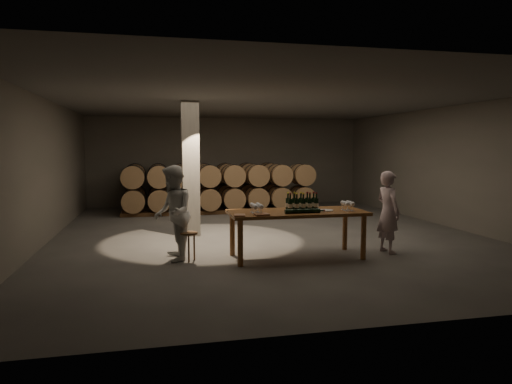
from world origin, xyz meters
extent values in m
plane|color=#4D4B48|center=(0.00, 0.00, 0.00)|extent=(12.00, 12.00, 0.00)
plane|color=#605E59|center=(0.00, 0.00, 3.20)|extent=(12.00, 12.00, 0.00)
plane|color=#686459|center=(0.00, 6.00, 1.60)|extent=(10.00, 0.00, 10.00)
plane|color=#686459|center=(0.00, -6.00, 1.60)|extent=(10.00, 0.00, 10.00)
plane|color=#686459|center=(-5.00, 0.00, 1.60)|extent=(0.00, 12.00, 12.00)
plane|color=#686459|center=(5.00, 0.00, 1.60)|extent=(0.00, 12.00, 12.00)
cube|color=slate|center=(-1.80, 0.20, 1.60)|extent=(0.40, 0.40, 3.20)
cylinder|color=brown|center=(-1.18, -2.93, 0.42)|extent=(0.10, 0.10, 0.84)
cylinder|color=brown|center=(1.18, -2.93, 0.42)|extent=(0.10, 0.10, 0.84)
cylinder|color=brown|center=(-1.18, -2.07, 0.42)|extent=(0.10, 0.10, 0.84)
cylinder|color=brown|center=(1.18, -2.07, 0.42)|extent=(0.10, 0.10, 0.84)
cube|color=brown|center=(0.00, -2.50, 0.87)|extent=(2.60, 1.10, 0.06)
cube|color=brown|center=(-0.96, 4.90, 0.06)|extent=(5.48, 0.10, 0.12)
cube|color=brown|center=(-0.96, 5.50, 0.06)|extent=(5.48, 0.10, 0.12)
cylinder|color=#9A7145|center=(-3.30, 5.20, 0.47)|extent=(0.70, 0.95, 0.70)
cylinder|color=black|center=(-3.30, 4.94, 0.47)|extent=(0.73, 0.04, 0.73)
cylinder|color=black|center=(-3.30, 5.46, 0.47)|extent=(0.73, 0.04, 0.73)
cylinder|color=#9A7145|center=(-2.52, 5.20, 0.47)|extent=(0.70, 0.95, 0.70)
cylinder|color=black|center=(-2.52, 4.94, 0.47)|extent=(0.73, 0.04, 0.73)
cylinder|color=black|center=(-2.52, 5.46, 0.47)|extent=(0.73, 0.04, 0.73)
cylinder|color=#9A7145|center=(-1.74, 5.20, 0.47)|extent=(0.70, 0.95, 0.70)
cylinder|color=black|center=(-1.74, 4.94, 0.47)|extent=(0.73, 0.04, 0.73)
cylinder|color=black|center=(-1.74, 5.46, 0.47)|extent=(0.73, 0.04, 0.73)
cylinder|color=#9A7145|center=(-0.96, 5.20, 0.47)|extent=(0.70, 0.95, 0.70)
cylinder|color=black|center=(-0.96, 4.94, 0.47)|extent=(0.73, 0.04, 0.73)
cylinder|color=black|center=(-0.96, 5.46, 0.47)|extent=(0.73, 0.04, 0.73)
cylinder|color=#9A7145|center=(-0.18, 5.20, 0.47)|extent=(0.70, 0.95, 0.70)
cylinder|color=black|center=(-0.18, 4.94, 0.47)|extent=(0.73, 0.04, 0.73)
cylinder|color=black|center=(-0.18, 5.46, 0.47)|extent=(0.73, 0.04, 0.73)
cylinder|color=#9A7145|center=(0.60, 5.20, 0.47)|extent=(0.70, 0.95, 0.70)
cylinder|color=black|center=(0.60, 4.94, 0.47)|extent=(0.73, 0.04, 0.73)
cylinder|color=black|center=(0.60, 5.46, 0.47)|extent=(0.73, 0.04, 0.73)
cylinder|color=#9A7145|center=(1.38, 5.20, 0.47)|extent=(0.70, 0.95, 0.70)
cylinder|color=black|center=(1.38, 4.94, 0.47)|extent=(0.73, 0.04, 0.73)
cylinder|color=black|center=(1.38, 5.46, 0.47)|extent=(0.73, 0.04, 0.73)
cylinder|color=#9A7145|center=(-3.30, 5.20, 1.21)|extent=(0.70, 0.95, 0.70)
cylinder|color=black|center=(-3.30, 4.94, 1.21)|extent=(0.73, 0.04, 0.73)
cylinder|color=black|center=(-3.30, 5.46, 1.21)|extent=(0.73, 0.04, 0.73)
cylinder|color=#9A7145|center=(-2.52, 5.20, 1.21)|extent=(0.70, 0.95, 0.70)
cylinder|color=black|center=(-2.52, 4.94, 1.21)|extent=(0.73, 0.04, 0.73)
cylinder|color=black|center=(-2.52, 5.46, 1.21)|extent=(0.73, 0.04, 0.73)
cylinder|color=#9A7145|center=(-1.74, 5.20, 1.21)|extent=(0.70, 0.95, 0.70)
cylinder|color=black|center=(-1.74, 4.94, 1.21)|extent=(0.73, 0.04, 0.73)
cylinder|color=black|center=(-1.74, 5.46, 1.21)|extent=(0.73, 0.04, 0.73)
cylinder|color=#9A7145|center=(-0.96, 5.20, 1.21)|extent=(0.70, 0.95, 0.70)
cylinder|color=black|center=(-0.96, 4.94, 1.21)|extent=(0.73, 0.04, 0.73)
cylinder|color=black|center=(-0.96, 5.46, 1.21)|extent=(0.73, 0.04, 0.73)
cylinder|color=#9A7145|center=(-0.18, 5.20, 1.21)|extent=(0.70, 0.95, 0.70)
cylinder|color=black|center=(-0.18, 4.94, 1.21)|extent=(0.73, 0.04, 0.73)
cylinder|color=black|center=(-0.18, 5.46, 1.21)|extent=(0.73, 0.04, 0.73)
cylinder|color=#9A7145|center=(0.60, 5.20, 1.21)|extent=(0.70, 0.95, 0.70)
cylinder|color=black|center=(0.60, 4.94, 1.21)|extent=(0.73, 0.04, 0.73)
cylinder|color=black|center=(0.60, 5.46, 1.21)|extent=(0.73, 0.04, 0.73)
cylinder|color=#9A7145|center=(1.38, 5.20, 1.21)|extent=(0.70, 0.95, 0.70)
cylinder|color=black|center=(1.38, 4.94, 1.21)|extent=(0.73, 0.04, 0.73)
cylinder|color=black|center=(1.38, 5.46, 1.21)|extent=(0.73, 0.04, 0.73)
cube|color=brown|center=(-0.57, 3.50, 0.06)|extent=(6.26, 0.10, 0.12)
cube|color=brown|center=(-0.57, 4.10, 0.06)|extent=(6.26, 0.10, 0.12)
cylinder|color=#9A7145|center=(-3.30, 3.80, 0.47)|extent=(0.70, 0.95, 0.70)
cylinder|color=black|center=(-3.30, 3.54, 0.47)|extent=(0.73, 0.04, 0.73)
cylinder|color=black|center=(-3.30, 4.06, 0.47)|extent=(0.73, 0.04, 0.73)
cylinder|color=#9A7145|center=(-2.52, 3.80, 0.47)|extent=(0.70, 0.95, 0.70)
cylinder|color=black|center=(-2.52, 3.54, 0.47)|extent=(0.73, 0.04, 0.73)
cylinder|color=black|center=(-2.52, 4.06, 0.47)|extent=(0.73, 0.04, 0.73)
cylinder|color=#9A7145|center=(-1.74, 3.80, 0.47)|extent=(0.70, 0.95, 0.70)
cylinder|color=black|center=(-1.74, 3.54, 0.47)|extent=(0.73, 0.04, 0.73)
cylinder|color=black|center=(-1.74, 4.06, 0.47)|extent=(0.73, 0.04, 0.73)
cylinder|color=#9A7145|center=(-0.96, 3.80, 0.47)|extent=(0.70, 0.95, 0.70)
cylinder|color=black|center=(-0.96, 3.54, 0.47)|extent=(0.73, 0.04, 0.73)
cylinder|color=black|center=(-0.96, 4.06, 0.47)|extent=(0.73, 0.04, 0.73)
cylinder|color=#9A7145|center=(-0.18, 3.80, 0.47)|extent=(0.70, 0.95, 0.70)
cylinder|color=black|center=(-0.18, 3.54, 0.47)|extent=(0.73, 0.04, 0.73)
cylinder|color=black|center=(-0.18, 4.06, 0.47)|extent=(0.73, 0.04, 0.73)
cylinder|color=#9A7145|center=(0.60, 3.80, 0.47)|extent=(0.70, 0.95, 0.70)
cylinder|color=black|center=(0.60, 3.54, 0.47)|extent=(0.73, 0.04, 0.73)
cylinder|color=black|center=(0.60, 4.06, 0.47)|extent=(0.73, 0.04, 0.73)
cylinder|color=#9A7145|center=(1.38, 3.80, 0.47)|extent=(0.70, 0.95, 0.70)
cylinder|color=black|center=(1.38, 3.54, 0.47)|extent=(0.73, 0.04, 0.73)
cylinder|color=black|center=(1.38, 4.06, 0.47)|extent=(0.73, 0.04, 0.73)
cylinder|color=#9A7145|center=(2.16, 3.80, 0.47)|extent=(0.70, 0.95, 0.70)
cylinder|color=black|center=(2.16, 3.54, 0.47)|extent=(0.73, 0.04, 0.73)
cylinder|color=black|center=(2.16, 4.06, 0.47)|extent=(0.73, 0.04, 0.73)
cylinder|color=#9A7145|center=(-3.30, 3.80, 1.21)|extent=(0.70, 0.95, 0.70)
cylinder|color=black|center=(-3.30, 3.54, 1.21)|extent=(0.73, 0.04, 0.73)
cylinder|color=black|center=(-3.30, 4.06, 1.21)|extent=(0.73, 0.04, 0.73)
cylinder|color=#9A7145|center=(-2.52, 3.80, 1.21)|extent=(0.70, 0.95, 0.70)
cylinder|color=black|center=(-2.52, 3.54, 1.21)|extent=(0.73, 0.04, 0.73)
cylinder|color=black|center=(-2.52, 4.06, 1.21)|extent=(0.73, 0.04, 0.73)
cylinder|color=#9A7145|center=(-1.74, 3.80, 1.21)|extent=(0.70, 0.95, 0.70)
cylinder|color=black|center=(-1.74, 3.54, 1.21)|extent=(0.73, 0.04, 0.73)
cylinder|color=black|center=(-1.74, 4.06, 1.21)|extent=(0.73, 0.04, 0.73)
cylinder|color=#9A7145|center=(-0.96, 3.80, 1.21)|extent=(0.70, 0.95, 0.70)
cylinder|color=black|center=(-0.96, 3.54, 1.21)|extent=(0.73, 0.04, 0.73)
cylinder|color=black|center=(-0.96, 4.06, 1.21)|extent=(0.73, 0.04, 0.73)
cylinder|color=#9A7145|center=(-0.18, 3.80, 1.21)|extent=(0.70, 0.95, 0.70)
cylinder|color=black|center=(-0.18, 3.54, 1.21)|extent=(0.73, 0.04, 0.73)
cylinder|color=black|center=(-0.18, 4.06, 1.21)|extent=(0.73, 0.04, 0.73)
cylinder|color=#9A7145|center=(0.60, 3.80, 1.21)|extent=(0.70, 0.95, 0.70)
cylinder|color=black|center=(0.60, 3.54, 1.21)|extent=(0.73, 0.04, 0.73)
cylinder|color=black|center=(0.60, 4.06, 1.21)|extent=(0.73, 0.04, 0.73)
cylinder|color=#9A7145|center=(1.38, 3.80, 1.21)|extent=(0.70, 0.95, 0.70)
cylinder|color=black|center=(1.38, 3.54, 1.21)|extent=(0.73, 0.04, 0.73)
cylinder|color=black|center=(1.38, 4.06, 1.21)|extent=(0.73, 0.04, 0.73)
cylinder|color=#9A7145|center=(2.16, 3.80, 1.21)|extent=(0.70, 0.95, 0.70)
cylinder|color=black|center=(2.16, 3.54, 1.21)|extent=(0.73, 0.04, 0.73)
cylinder|color=black|center=(2.16, 4.06, 1.21)|extent=(0.73, 0.04, 0.73)
cylinder|color=black|center=(-0.15, -2.55, 1.02)|extent=(0.09, 0.09, 0.24)
cylinder|color=silver|center=(-0.15, -2.55, 1.01)|extent=(0.09, 0.09, 0.08)
cylinder|color=black|center=(-0.15, -2.55, 1.19)|extent=(0.03, 0.03, 0.10)
cylinder|color=yellow|center=(-0.15, -2.55, 1.24)|extent=(0.04, 0.04, 0.03)
cylinder|color=black|center=(-0.15, -2.40, 1.02)|extent=(0.09, 0.09, 0.24)
cylinder|color=silver|center=(-0.15, -2.40, 1.01)|extent=(0.09, 0.09, 0.08)
cylinder|color=black|center=(-0.15, -2.40, 1.19)|extent=(0.03, 0.03, 0.10)
cylinder|color=maroon|center=(-0.15, -2.40, 1.24)|extent=(0.04, 0.04, 0.03)
cylinder|color=black|center=(-0.02, -2.55, 1.02)|extent=(0.09, 0.09, 0.24)
cylinder|color=silver|center=(-0.02, -2.55, 1.01)|extent=(0.09, 0.09, 0.08)
cylinder|color=black|center=(-0.02, -2.55, 1.19)|extent=(0.03, 0.03, 0.10)
cylinder|color=maroon|center=(-0.02, -2.55, 1.24)|extent=(0.04, 0.04, 0.03)
cylinder|color=black|center=(-0.02, -2.40, 1.02)|extent=(0.09, 0.09, 0.24)
cylinder|color=silver|center=(-0.02, -2.40, 1.01)|extent=(0.09, 0.09, 0.08)
cylinder|color=black|center=(-0.02, -2.40, 1.19)|extent=(0.03, 0.03, 0.10)
cylinder|color=yellow|center=(-0.02, -2.40, 1.24)|extent=(0.04, 0.04, 0.03)
cylinder|color=black|center=(0.11, -2.55, 1.02)|extent=(0.09, 0.09, 0.24)
cylinder|color=silver|center=(0.11, -2.55, 1.01)|extent=(0.09, 0.09, 0.08)
cylinder|color=black|center=(0.11, -2.55, 1.19)|extent=(0.03, 0.03, 0.10)
cylinder|color=yellow|center=(0.11, -2.55, 1.24)|extent=(0.04, 0.04, 0.03)
cylinder|color=black|center=(0.11, -2.40, 1.02)|extent=(0.09, 0.09, 0.24)
cylinder|color=silver|center=(0.11, -2.40, 1.01)|extent=(0.09, 0.09, 0.08)
cylinder|color=black|center=(0.11, -2.40, 1.19)|extent=(0.03, 0.03, 0.10)
cylinder|color=maroon|center=(0.11, -2.40, 1.24)|extent=(0.04, 0.04, 0.03)
cylinder|color=black|center=(0.24, -2.55, 1.02)|extent=(0.09, 0.09, 0.24)
cylinder|color=silver|center=(0.24, -2.55, 1.01)|extent=(0.09, 0.09, 0.08)
cylinder|color=black|center=(0.24, -2.55, 1.19)|extent=(0.03, 0.03, 0.10)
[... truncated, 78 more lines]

